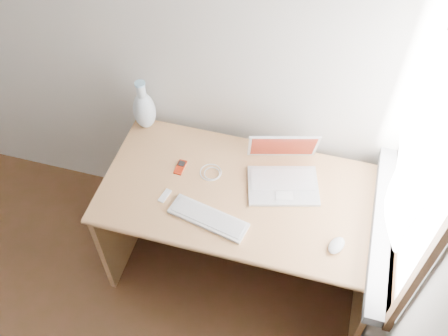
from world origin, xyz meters
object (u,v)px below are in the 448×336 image
(desk, at_px, (247,205))
(external_keyboard, at_px, (208,218))
(vase, at_px, (144,109))
(laptop, at_px, (286,173))

(desk, height_order, external_keyboard, external_keyboard)
(external_keyboard, height_order, vase, vase)
(desk, relative_size, vase, 4.59)
(desk, xyz_separation_m, laptop, (0.17, 0.05, 0.27))
(vase, bearing_deg, desk, -19.02)
(laptop, xyz_separation_m, external_keyboard, (-0.30, -0.33, -0.04))
(vase, bearing_deg, laptop, -11.91)
(external_keyboard, bearing_deg, vase, 147.07)
(desk, bearing_deg, external_keyboard, -114.85)
(laptop, bearing_deg, desk, -179.74)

